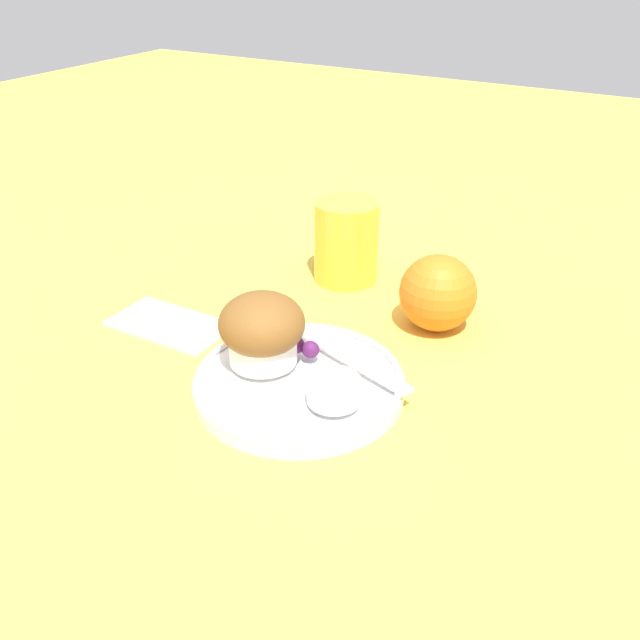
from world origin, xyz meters
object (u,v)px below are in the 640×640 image
Objects in this scene: orange_fruit at (438,293)px; juice_glass at (346,241)px; butter_knife at (336,351)px; muffin at (262,329)px.

orange_fruit is 0.84× the size of juice_glass.
orange_fruit is (0.05, 0.13, 0.02)m from butter_knife.
butter_knife is (0.05, 0.05, -0.03)m from muffin.
juice_glass is (-0.14, 0.06, 0.01)m from orange_fruit.
butter_knife is 0.14m from orange_fruit.
butter_knife is 0.21m from juice_glass.
muffin reaches higher than butter_knife.
muffin is at bearing -120.93° from orange_fruit.
muffin is 0.21m from orange_fruit.
muffin is 0.98× the size of orange_fruit.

